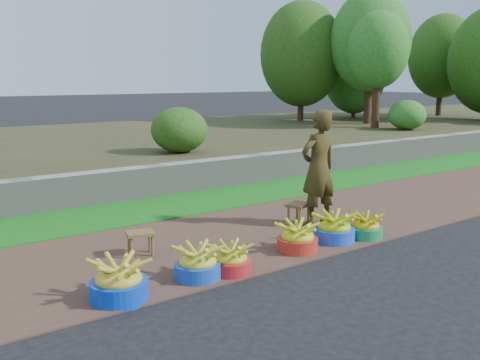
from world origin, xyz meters
TOP-DOWN VIEW (x-y plane):
  - ground_plane at (0.00, 0.00)m, footprint 120.00×120.00m
  - dirt_shoulder at (0.00, 1.25)m, footprint 80.00×2.50m
  - grass_verge at (0.00, 3.25)m, footprint 80.00×1.50m
  - retaining_wall at (0.00, 4.10)m, footprint 80.00×0.35m
  - earth_bank at (0.00, 9.00)m, footprint 80.00×10.00m
  - vegetation at (2.84, 7.39)m, footprint 34.21×8.19m
  - basin_a at (-2.32, 0.26)m, footprint 0.55×0.55m
  - basin_b at (-1.44, 0.29)m, footprint 0.49×0.49m
  - basin_c at (-1.08, 0.22)m, footprint 0.45×0.45m
  - basin_d at (-0.02, 0.35)m, footprint 0.49×0.49m
  - basin_e at (0.62, 0.37)m, footprint 0.52×0.52m
  - basin_f at (1.07, 0.25)m, footprint 0.44×0.44m
  - stool_left at (-1.61, 1.30)m, footprint 0.37×0.32m
  - stool_right at (0.78, 1.23)m, footprint 0.41×0.36m
  - vendor_woman at (0.98, 1.05)m, footprint 0.60×0.40m

SIDE VIEW (x-z plane):
  - ground_plane at x=0.00m, z-range 0.00..0.00m
  - dirt_shoulder at x=0.00m, z-range 0.00..0.02m
  - grass_verge at x=0.00m, z-range 0.00..0.04m
  - basin_f at x=1.07m, z-range -0.02..0.31m
  - basin_c at x=-1.08m, z-range -0.02..0.32m
  - basin_b at x=-1.44m, z-range -0.02..0.35m
  - basin_d at x=-0.02m, z-range -0.02..0.35m
  - basin_e at x=0.62m, z-range -0.02..0.36m
  - basin_a at x=-2.32m, z-range -0.02..0.39m
  - stool_left at x=-1.61m, z-range 0.10..0.38m
  - earth_bank at x=0.00m, z-range 0.00..0.50m
  - stool_right at x=0.78m, z-range 0.11..0.41m
  - retaining_wall at x=0.00m, z-range 0.00..0.55m
  - vendor_woman at x=0.98m, z-range 0.02..1.63m
  - vegetation at x=2.84m, z-range 0.33..4.77m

